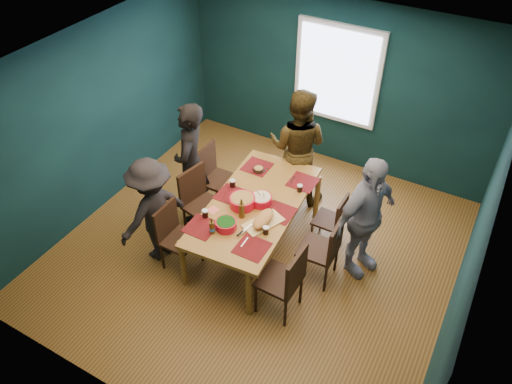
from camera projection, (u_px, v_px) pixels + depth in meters
room at (268, 159)px, 6.14m from camera, size 5.01×5.01×2.71m
dining_table at (255, 208)px, 6.40m from camera, size 1.22×2.20×0.81m
chair_left_far at (213, 173)px, 7.20m from camera, size 0.47×0.47×1.02m
chair_left_mid at (199, 198)px, 6.76m from camera, size 0.55×0.55×1.03m
chair_left_near at (174, 232)px, 6.33m from camera, size 0.43×0.43×0.95m
chair_right_far at (334, 218)px, 6.64m from camera, size 0.37×0.37×0.82m
chair_right_mid at (326, 246)px, 6.09m from camera, size 0.47×0.47×1.00m
chair_right_near at (287, 278)px, 5.69m from camera, size 0.48×0.48×1.03m
person_far_left at (191, 164)px, 6.83m from camera, size 0.64×0.78×1.83m
person_back at (298, 146)px, 7.17m from camera, size 0.97×0.81×1.80m
person_right at (365, 218)px, 6.06m from camera, size 0.79×1.11×1.74m
person_near_left at (153, 211)px, 6.32m from camera, size 0.80×1.10×1.53m
bowl_salad at (242, 201)px, 6.28m from camera, size 0.33×0.33×0.14m
bowl_dumpling at (261, 200)px, 6.32m from camera, size 0.27×0.27×0.25m
bowl_herbs at (226, 224)px, 5.97m from camera, size 0.26×0.26×0.11m
cutting_board at (263, 220)px, 6.03m from camera, size 0.43×0.65×0.14m
small_bowl at (259, 169)px, 6.85m from camera, size 0.15×0.15×0.06m
beer_bottle_a at (212, 228)px, 5.90m from camera, size 0.06×0.06×0.23m
beer_bottle_b at (242, 210)px, 6.10m from camera, size 0.07×0.07×0.28m
cola_glass_a at (205, 213)px, 6.13m from camera, size 0.08×0.08×0.11m
cola_glass_b at (266, 230)px, 5.91m from camera, size 0.07×0.07×0.10m
cola_glass_c at (300, 188)px, 6.51m from camera, size 0.07×0.07×0.10m
cola_glass_d at (233, 183)px, 6.58m from camera, size 0.08×0.08×0.11m
napkin_a at (285, 211)px, 6.25m from camera, size 0.15×0.15×0.00m
napkin_b at (213, 210)px, 6.26m from camera, size 0.15×0.15×0.00m
napkin_c at (252, 245)px, 5.79m from camera, size 0.17×0.17×0.00m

